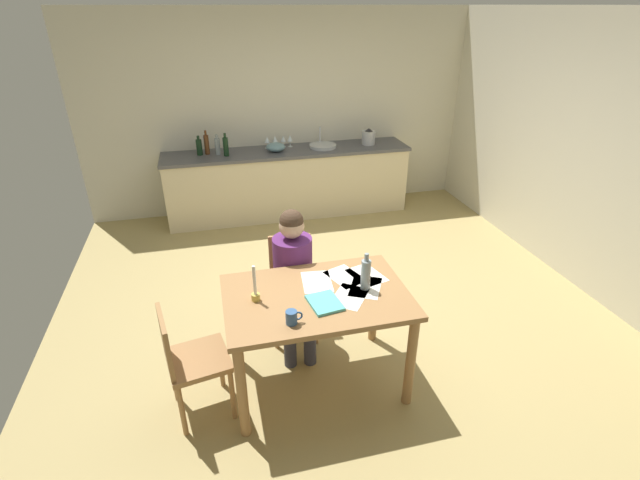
% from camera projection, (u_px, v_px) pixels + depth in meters
% --- Properties ---
extents(ground_plane, '(5.20, 5.20, 0.04)m').
position_uv_depth(ground_plane, '(332.00, 303.00, 4.53)').
color(ground_plane, tan).
extents(wall_back, '(5.20, 0.12, 2.60)m').
position_uv_depth(wall_back, '(282.00, 113.00, 6.18)').
color(wall_back, beige).
rests_on(wall_back, ground).
extents(wall_right, '(0.12, 5.20, 2.60)m').
position_uv_depth(wall_right, '(590.00, 154.00, 4.49)').
color(wall_right, beige).
rests_on(wall_right, ground).
extents(kitchen_counter, '(3.24, 0.64, 0.90)m').
position_uv_depth(kitchen_counter, '(289.00, 182.00, 6.25)').
color(kitchen_counter, beige).
rests_on(kitchen_counter, ground).
extents(dining_table, '(1.29, 0.86, 0.79)m').
position_uv_depth(dining_table, '(317.00, 308.00, 3.28)').
color(dining_table, '#9E7042').
rests_on(dining_table, ground).
extents(chair_at_table, '(0.43, 0.43, 0.88)m').
position_uv_depth(chair_at_table, '(292.00, 282.00, 3.93)').
color(chair_at_table, '#9E7042').
rests_on(chair_at_table, ground).
extents(person_seated, '(0.35, 0.61, 1.19)m').
position_uv_depth(person_seated, '(294.00, 272.00, 3.72)').
color(person_seated, '#592666').
rests_on(person_seated, ground).
extents(chair_side_empty, '(0.47, 0.47, 0.86)m').
position_uv_depth(chair_side_empty, '(189.00, 359.00, 3.09)').
color(chair_side_empty, '#9E7042').
rests_on(chair_side_empty, ground).
extents(coffee_mug, '(0.11, 0.07, 0.09)m').
position_uv_depth(coffee_mug, '(292.00, 317.00, 2.91)').
color(coffee_mug, '#33598C').
rests_on(coffee_mug, dining_table).
extents(candlestick, '(0.06, 0.06, 0.27)m').
position_uv_depth(candlestick, '(255.00, 291.00, 3.13)').
color(candlestick, gold).
rests_on(candlestick, dining_table).
extents(book_magazine, '(0.23, 0.28, 0.02)m').
position_uv_depth(book_magazine, '(325.00, 303.00, 3.12)').
color(book_magazine, '#53B7B8').
rests_on(book_magazine, dining_table).
extents(paper_letter, '(0.30, 0.35, 0.00)m').
position_uv_depth(paper_letter, '(345.00, 277.00, 3.44)').
color(paper_letter, white).
rests_on(paper_letter, dining_table).
extents(paper_bill, '(0.32, 0.36, 0.00)m').
position_uv_depth(paper_bill, '(365.00, 287.00, 3.31)').
color(paper_bill, white).
rests_on(paper_bill, dining_table).
extents(paper_envelope, '(0.34, 0.36, 0.00)m').
position_uv_depth(paper_envelope, '(350.00, 297.00, 3.20)').
color(paper_envelope, white).
rests_on(paper_envelope, dining_table).
extents(paper_receipt, '(0.28, 0.34, 0.00)m').
position_uv_depth(paper_receipt, '(366.00, 275.00, 3.45)').
color(paper_receipt, white).
rests_on(paper_receipt, dining_table).
extents(paper_notice, '(0.24, 0.32, 0.00)m').
position_uv_depth(paper_notice, '(317.00, 282.00, 3.37)').
color(paper_notice, white).
rests_on(paper_notice, dining_table).
extents(wine_bottle_on_table, '(0.07, 0.07, 0.28)m').
position_uv_depth(wine_bottle_on_table, '(366.00, 274.00, 3.24)').
color(wine_bottle_on_table, '#8C999E').
rests_on(wine_bottle_on_table, dining_table).
extents(sink_unit, '(0.36, 0.36, 0.24)m').
position_uv_depth(sink_unit, '(323.00, 146.00, 6.14)').
color(sink_unit, '#B2B7BC').
rests_on(sink_unit, kitchen_counter).
extents(bottle_oil, '(0.07, 0.07, 0.25)m').
position_uv_depth(bottle_oil, '(199.00, 147.00, 5.80)').
color(bottle_oil, black).
rests_on(bottle_oil, kitchen_counter).
extents(bottle_vinegar, '(0.06, 0.06, 0.30)m').
position_uv_depth(bottle_vinegar, '(207.00, 144.00, 5.82)').
color(bottle_vinegar, '#593319').
rests_on(bottle_vinegar, kitchen_counter).
extents(bottle_wine_red, '(0.07, 0.07, 0.25)m').
position_uv_depth(bottle_wine_red, '(218.00, 146.00, 5.82)').
color(bottle_wine_red, '#8C999E').
rests_on(bottle_wine_red, kitchen_counter).
extents(bottle_sauce, '(0.07, 0.07, 0.29)m').
position_uv_depth(bottle_sauce, '(226.00, 146.00, 5.76)').
color(bottle_sauce, black).
rests_on(bottle_sauce, kitchen_counter).
extents(mixing_bowl, '(0.24, 0.24, 0.11)m').
position_uv_depth(mixing_bowl, '(276.00, 147.00, 5.97)').
color(mixing_bowl, '#668C99').
rests_on(mixing_bowl, kitchen_counter).
extents(stovetop_kettle, '(0.18, 0.18, 0.22)m').
position_uv_depth(stovetop_kettle, '(369.00, 137.00, 6.24)').
color(stovetop_kettle, '#B7BABF').
rests_on(stovetop_kettle, kitchen_counter).
extents(wine_glass_near_sink, '(0.07, 0.07, 0.15)m').
position_uv_depth(wine_glass_near_sink, '(290.00, 139.00, 6.14)').
color(wine_glass_near_sink, silver).
rests_on(wine_glass_near_sink, kitchen_counter).
extents(wine_glass_by_kettle, '(0.07, 0.07, 0.15)m').
position_uv_depth(wine_glass_by_kettle, '(283.00, 139.00, 6.12)').
color(wine_glass_by_kettle, silver).
rests_on(wine_glass_by_kettle, kitchen_counter).
extents(wine_glass_back_left, '(0.07, 0.07, 0.15)m').
position_uv_depth(wine_glass_back_left, '(275.00, 139.00, 6.10)').
color(wine_glass_back_left, silver).
rests_on(wine_glass_back_left, kitchen_counter).
extents(wine_glass_back_right, '(0.07, 0.07, 0.15)m').
position_uv_depth(wine_glass_back_right, '(267.00, 140.00, 6.08)').
color(wine_glass_back_right, silver).
rests_on(wine_glass_back_right, kitchen_counter).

